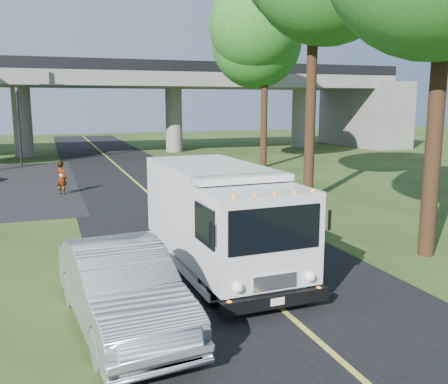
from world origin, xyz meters
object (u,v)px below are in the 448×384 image
step_van (219,215)px  pedestrian (62,178)px  tree_right_far (269,36)px  silver_sedan (122,287)px  traffic_signal (18,118)px

step_van → pedestrian: (-3.40, 12.45, -0.67)m
tree_right_far → pedestrian: bearing=-156.5°
tree_right_far → silver_sedan: tree_right_far is taller
silver_sedan → pedestrian: size_ratio=3.10×
traffic_signal → pedestrian: size_ratio=3.35×
traffic_signal → tree_right_far: tree_right_far is taller
tree_right_far → traffic_signal: bearing=157.9°
step_van → pedestrian: bearing=103.1°
traffic_signal → step_van: traffic_signal is taller
step_van → silver_sedan: (-2.80, -2.46, -0.65)m
traffic_signal → tree_right_far: (15.21, -6.16, 5.10)m
traffic_signal → step_van: bearing=-77.0°
traffic_signal → tree_right_far: bearing=-22.1°
silver_sedan → traffic_signal: bearing=89.8°
step_van → pedestrian: size_ratio=4.12×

